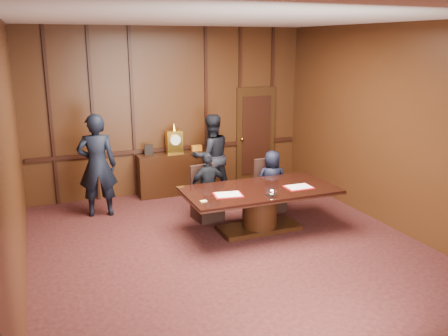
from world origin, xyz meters
The scene contains 13 objects.
room centered at (0.07, 0.14, 1.72)m, with size 7.00×7.04×3.50m.
sideboard centered at (0.00, 3.26, 0.49)m, with size 1.60×0.45×1.54m.
conference_table centered at (0.77, 0.70, 0.51)m, with size 2.62×1.32×0.76m.
folder_left centered at (0.12, 0.57, 0.77)m, with size 0.51×0.40×0.02m.
folder_right centered at (1.41, 0.51, 0.77)m, with size 0.46×0.34×0.02m.
inkstand centered at (0.77, 0.25, 0.81)m, with size 0.20×0.14×0.12m.
notepad centered at (-0.36, 0.42, 0.77)m, with size 0.10×0.07×0.01m, color #FFDA7C.
chair_left centered at (0.11, 1.58, 0.29)m, with size 0.54×0.54×0.99m.
chair_right centered at (1.41, 1.58, 0.29)m, with size 0.51×0.51×0.99m.
signatory_left centered at (0.12, 1.50, 0.63)m, with size 0.74×0.31×1.27m, color black.
signatory_right centered at (1.42, 1.50, 0.60)m, with size 0.58×0.38×1.20m, color black.
witness_left centered at (-1.70, 2.51, 0.97)m, with size 0.71×0.46×1.94m, color black.
witness_right centered at (0.65, 2.77, 0.88)m, with size 0.85×0.66×1.76m, color black.
Camera 1 is at (-2.69, -6.22, 3.18)m, focal length 38.00 mm.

